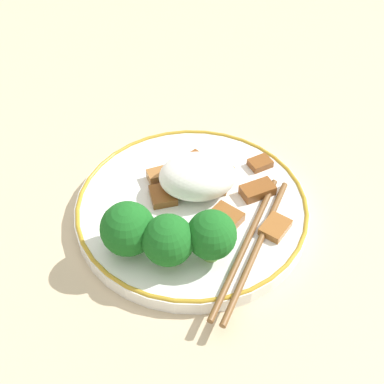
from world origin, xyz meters
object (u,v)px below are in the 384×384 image
at_px(broccoli_back_center, 168,241).
at_px(broccoli_back_right, 211,235).
at_px(plate, 192,208).
at_px(chopsticks, 252,245).
at_px(broccoli_back_left, 128,229).

distance_m(broccoli_back_center, broccoli_back_right, 0.04).
height_order(plate, broccoli_back_center, broccoli_back_center).
height_order(plate, chopsticks, chopsticks).
bearing_deg(broccoli_back_right, broccoli_back_left, -9.90).
distance_m(broccoli_back_left, broccoli_back_center, 0.04).
height_order(broccoli_back_center, chopsticks, broccoli_back_center).
bearing_deg(broccoli_back_center, plate, -110.23).
xyz_separation_m(broccoli_back_right, chopsticks, (-0.04, -0.01, -0.03)).
bearing_deg(plate, broccoli_back_right, 101.10).
xyz_separation_m(broccoli_back_left, broccoli_back_right, (-0.08, 0.01, 0.00)).
bearing_deg(broccoli_back_left, chopsticks, 177.12).
xyz_separation_m(plate, broccoli_back_center, (0.03, 0.08, 0.04)).
bearing_deg(broccoli_back_center, broccoli_back_left, -24.16).
relative_size(plate, broccoli_back_right, 4.47).
relative_size(broccoli_back_left, chopsticks, 0.32).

